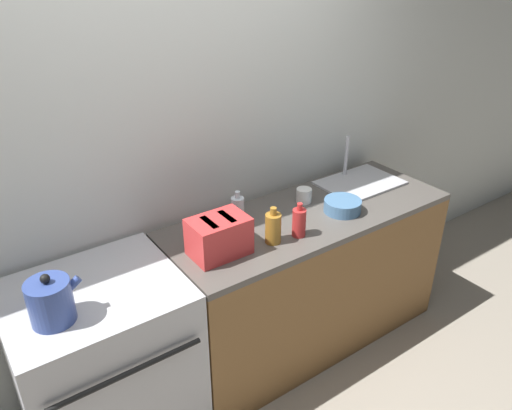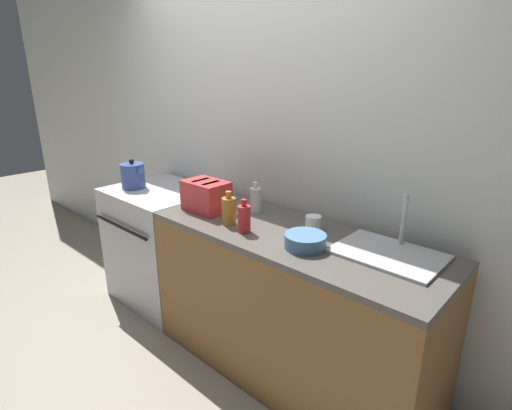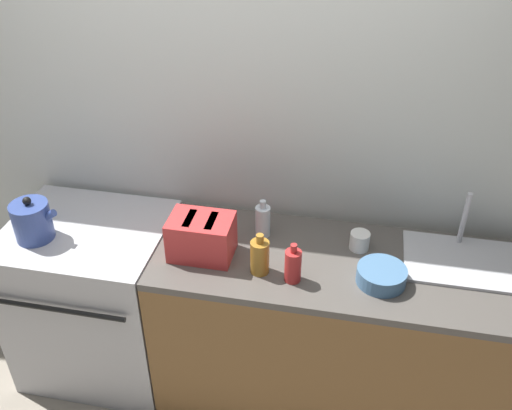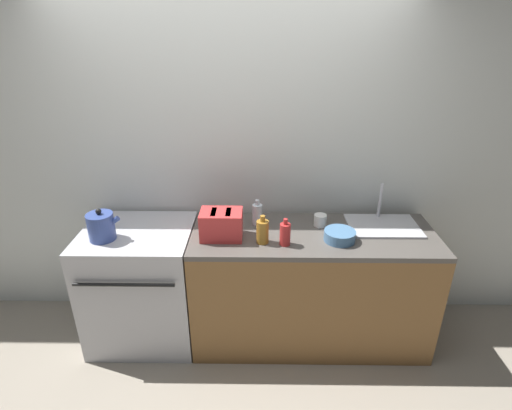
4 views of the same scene
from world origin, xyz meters
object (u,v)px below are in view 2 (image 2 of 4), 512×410
Objects in this scene: bottle_clear at (255,199)px; bottle_amber at (229,211)px; toaster at (206,196)px; cup_white at (313,223)px; bowl at (305,241)px; kettle at (133,176)px; bottle_red at (244,218)px; stove at (165,243)px.

bottle_clear is 0.27m from bottle_amber.
toaster reaches higher than cup_white.
kettle is at bearing -179.98° from bowl.
kettle is 1.24m from bottle_red.
bottle_red is at bearing -10.12° from bottle_amber.
bottle_red is at bearing -2.75° from kettle.
bottle_clear is at bearing 98.13° from bottle_amber.
toaster is 1.43× the size of bottle_amber.
kettle reaches higher than bottle_clear.
kettle is 1.07× the size of bowl.
kettle is 1.19× the size of bottle_red.
bottle_red is 0.89× the size of bowl.
bottle_amber is at bearing -81.87° from bottle_clear.
bowl is at bearing 0.02° from kettle.
bottle_red is (0.43, -0.09, -0.02)m from toaster.
bowl is (0.80, -0.03, -0.06)m from toaster.
bowl reaches higher than stove.
cup_white is (0.70, 0.18, -0.06)m from toaster.
cup_white is at bearing 8.28° from kettle.
toaster is 0.44m from bottle_red.
bottle_amber reaches higher than toaster.
stove is at bearing 170.84° from bottle_red.
bottle_clear is at bearing 177.86° from cup_white.
bottle_red reaches higher than bowl.
stove is at bearing 175.62° from bowl.
stove is 10.02× the size of cup_white.
stove is 1.18m from bottle_red.
bowl is (0.10, -0.22, -0.01)m from cup_white.
bowl is at bearing 9.14° from bottle_red.
kettle is 0.80× the size of toaster.
bottle_clear is 2.10× the size of cup_white.
bottle_clear is at bearing 122.31° from bottle_red.
kettle reaches higher than bowl.
bottle_clear is at bearing 39.77° from toaster.
stove is 1.05m from bottle_amber.
kettle is 1.08m from bottle_clear.
toaster is 1.49× the size of bottle_clear.
bottle_amber is at bearing -9.00° from stove.
kettle is 1.09m from bottle_amber.
bowl is (1.42, -0.11, 0.48)m from stove.
bottle_red reaches higher than stove.
bowl is at bearing -22.82° from bottle_clear.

